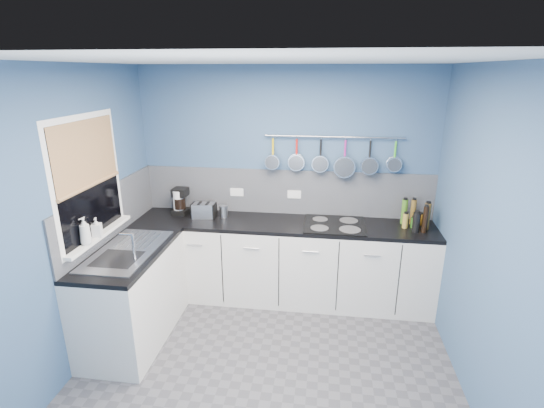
% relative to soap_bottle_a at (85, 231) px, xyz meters
% --- Properties ---
extents(floor, '(3.20, 3.00, 0.02)m').
position_rel_soap_bottle_a_xyz_m(floor, '(1.53, -0.08, -1.18)').
color(floor, '#47474C').
rests_on(floor, ground).
extents(ceiling, '(3.20, 3.00, 0.02)m').
position_rel_soap_bottle_a_xyz_m(ceiling, '(1.53, -0.08, 1.34)').
color(ceiling, white).
rests_on(ceiling, ground).
extents(wall_back, '(3.20, 0.02, 2.50)m').
position_rel_soap_bottle_a_xyz_m(wall_back, '(1.53, 1.43, 0.08)').
color(wall_back, '#345175').
rests_on(wall_back, ground).
extents(wall_front, '(3.20, 0.02, 2.50)m').
position_rel_soap_bottle_a_xyz_m(wall_front, '(1.53, -1.59, 0.08)').
color(wall_front, '#345175').
rests_on(wall_front, ground).
extents(wall_left, '(0.02, 3.00, 2.50)m').
position_rel_soap_bottle_a_xyz_m(wall_left, '(-0.08, -0.08, 0.08)').
color(wall_left, '#345175').
rests_on(wall_left, ground).
extents(wall_right, '(0.02, 3.00, 2.50)m').
position_rel_soap_bottle_a_xyz_m(wall_right, '(3.14, -0.08, 0.08)').
color(wall_right, '#345175').
rests_on(wall_right, ground).
extents(backsplash_back, '(3.20, 0.02, 0.50)m').
position_rel_soap_bottle_a_xyz_m(backsplash_back, '(1.53, 1.41, -0.02)').
color(backsplash_back, slate).
rests_on(backsplash_back, wall_back).
extents(backsplash_left, '(0.02, 1.80, 0.50)m').
position_rel_soap_bottle_a_xyz_m(backsplash_left, '(-0.06, 0.52, -0.02)').
color(backsplash_left, slate).
rests_on(backsplash_left, wall_left).
extents(cabinet_run_back, '(3.20, 0.60, 0.86)m').
position_rel_soap_bottle_a_xyz_m(cabinet_run_back, '(1.53, 1.12, -0.74)').
color(cabinet_run_back, silver).
rests_on(cabinet_run_back, ground).
extents(worktop_back, '(3.20, 0.60, 0.04)m').
position_rel_soap_bottle_a_xyz_m(worktop_back, '(1.53, 1.12, -0.29)').
color(worktop_back, black).
rests_on(worktop_back, cabinet_run_back).
extents(cabinet_run_left, '(0.60, 1.20, 0.86)m').
position_rel_soap_bottle_a_xyz_m(cabinet_run_left, '(0.23, 0.22, -0.74)').
color(cabinet_run_left, silver).
rests_on(cabinet_run_left, ground).
extents(worktop_left, '(0.60, 1.20, 0.04)m').
position_rel_soap_bottle_a_xyz_m(worktop_left, '(0.23, 0.22, -0.29)').
color(worktop_left, black).
rests_on(worktop_left, cabinet_run_left).
extents(window_frame, '(0.01, 1.00, 1.10)m').
position_rel_soap_bottle_a_xyz_m(window_frame, '(-0.05, 0.22, 0.38)').
color(window_frame, white).
rests_on(window_frame, wall_left).
extents(window_glass, '(0.01, 0.90, 1.00)m').
position_rel_soap_bottle_a_xyz_m(window_glass, '(-0.04, 0.22, 0.38)').
color(window_glass, black).
rests_on(window_glass, wall_left).
extents(bamboo_blind, '(0.01, 0.90, 0.55)m').
position_rel_soap_bottle_a_xyz_m(bamboo_blind, '(-0.03, 0.22, 0.61)').
color(bamboo_blind, '#9B714F').
rests_on(bamboo_blind, wall_left).
extents(window_sill, '(0.10, 0.98, 0.03)m').
position_rel_soap_bottle_a_xyz_m(window_sill, '(-0.02, 0.22, -0.13)').
color(window_sill, white).
rests_on(window_sill, wall_left).
extents(sink_unit, '(0.50, 0.95, 0.01)m').
position_rel_soap_bottle_a_xyz_m(sink_unit, '(0.23, 0.22, -0.27)').
color(sink_unit, silver).
rests_on(sink_unit, worktop_left).
extents(mixer_tap, '(0.12, 0.08, 0.26)m').
position_rel_soap_bottle_a_xyz_m(mixer_tap, '(0.39, 0.04, -0.14)').
color(mixer_tap, silver).
rests_on(mixer_tap, worktop_left).
extents(socket_left, '(0.15, 0.01, 0.09)m').
position_rel_soap_bottle_a_xyz_m(socket_left, '(0.98, 1.40, -0.04)').
color(socket_left, white).
rests_on(socket_left, backsplash_back).
extents(socket_right, '(0.15, 0.01, 0.09)m').
position_rel_soap_bottle_a_xyz_m(socket_right, '(1.63, 1.40, -0.04)').
color(socket_right, white).
rests_on(socket_right, backsplash_back).
extents(pot_rail, '(1.45, 0.02, 0.02)m').
position_rel_soap_bottle_a_xyz_m(pot_rail, '(2.03, 1.37, 0.61)').
color(pot_rail, silver).
rests_on(pot_rail, wall_back).
extents(soap_bottle_a, '(0.11, 0.11, 0.24)m').
position_rel_soap_bottle_a_xyz_m(soap_bottle_a, '(0.00, 0.00, 0.00)').
color(soap_bottle_a, white).
rests_on(soap_bottle_a, window_sill).
extents(soap_bottle_b, '(0.10, 0.10, 0.17)m').
position_rel_soap_bottle_a_xyz_m(soap_bottle_b, '(0.00, 0.17, -0.03)').
color(soap_bottle_b, white).
rests_on(soap_bottle_b, window_sill).
extents(paper_towel, '(0.14, 0.14, 0.27)m').
position_rel_soap_bottle_a_xyz_m(paper_towel, '(0.35, 1.23, -0.13)').
color(paper_towel, white).
rests_on(paper_towel, worktop_back).
extents(coffee_maker, '(0.18, 0.19, 0.29)m').
position_rel_soap_bottle_a_xyz_m(coffee_maker, '(0.37, 1.24, -0.12)').
color(coffee_maker, black).
rests_on(coffee_maker, worktop_back).
extents(toaster, '(0.26, 0.17, 0.16)m').
position_rel_soap_bottle_a_xyz_m(toaster, '(0.66, 1.16, -0.19)').
color(toaster, silver).
rests_on(toaster, worktop_back).
extents(canister, '(0.11, 0.11, 0.13)m').
position_rel_soap_bottle_a_xyz_m(canister, '(0.87, 1.20, -0.20)').
color(canister, silver).
rests_on(canister, worktop_back).
extents(hob, '(0.63, 0.55, 0.01)m').
position_rel_soap_bottle_a_xyz_m(hob, '(2.08, 1.11, -0.26)').
color(hob, black).
rests_on(hob, worktop_back).
extents(pan_0, '(0.16, 0.11, 0.35)m').
position_rel_soap_bottle_a_xyz_m(pan_0, '(1.40, 1.36, 0.43)').
color(pan_0, silver).
rests_on(pan_0, pot_rail).
extents(pan_1, '(0.18, 0.06, 0.37)m').
position_rel_soap_bottle_a_xyz_m(pan_1, '(1.65, 1.36, 0.43)').
color(pan_1, silver).
rests_on(pan_1, pot_rail).
extents(pan_2, '(0.18, 0.08, 0.37)m').
position_rel_soap_bottle_a_xyz_m(pan_2, '(1.90, 1.36, 0.42)').
color(pan_2, silver).
rests_on(pan_2, pot_rail).
extents(pan_3, '(0.23, 0.09, 0.42)m').
position_rel_soap_bottle_a_xyz_m(pan_3, '(2.16, 1.36, 0.40)').
color(pan_3, silver).
rests_on(pan_3, pot_rail).
extents(pan_4, '(0.18, 0.10, 0.37)m').
position_rel_soap_bottle_a_xyz_m(pan_4, '(2.41, 1.36, 0.42)').
color(pan_4, silver).
rests_on(pan_4, pot_rail).
extents(pan_5, '(0.15, 0.07, 0.34)m').
position_rel_soap_bottle_a_xyz_m(pan_5, '(2.67, 1.36, 0.44)').
color(pan_5, silver).
rests_on(pan_5, pot_rail).
extents(condiment_0, '(0.05, 0.05, 0.12)m').
position_rel_soap_bottle_a_xyz_m(condiment_0, '(2.97, 1.25, -0.21)').
color(condiment_0, '#8C5914').
rests_on(condiment_0, worktop_back).
extents(condiment_1, '(0.05, 0.05, 0.27)m').
position_rel_soap_bottle_a_xyz_m(condiment_1, '(2.89, 1.26, -0.14)').
color(condiment_1, brown).
rests_on(condiment_1, worktop_back).
extents(condiment_2, '(0.06, 0.06, 0.26)m').
position_rel_soap_bottle_a_xyz_m(condiment_2, '(2.80, 1.26, -0.14)').
color(condiment_2, '#3F721E').
rests_on(condiment_2, worktop_back).
extents(condiment_3, '(0.06, 0.06, 0.28)m').
position_rel_soap_bottle_a_xyz_m(condiment_3, '(3.00, 1.13, -0.13)').
color(condiment_3, brown).
rests_on(condiment_3, worktop_back).
extents(condiment_4, '(0.06, 0.06, 0.11)m').
position_rel_soap_bottle_a_xyz_m(condiment_4, '(2.88, 1.15, -0.22)').
color(condiment_4, '#265919').
rests_on(condiment_4, worktop_back).
extents(condiment_5, '(0.06, 0.06, 0.15)m').
position_rel_soap_bottle_a_xyz_m(condiment_5, '(2.79, 1.13, -0.19)').
color(condiment_5, olive).
rests_on(condiment_5, worktop_back).
extents(condiment_6, '(0.05, 0.05, 0.27)m').
position_rel_soap_bottle_a_xyz_m(condiment_6, '(2.96, 1.04, -0.13)').
color(condiment_6, black).
rests_on(condiment_6, worktop_back).
extents(condiment_7, '(0.07, 0.07, 0.20)m').
position_rel_soap_bottle_a_xyz_m(condiment_7, '(2.88, 1.04, -0.17)').
color(condiment_7, black).
rests_on(condiment_7, worktop_back).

